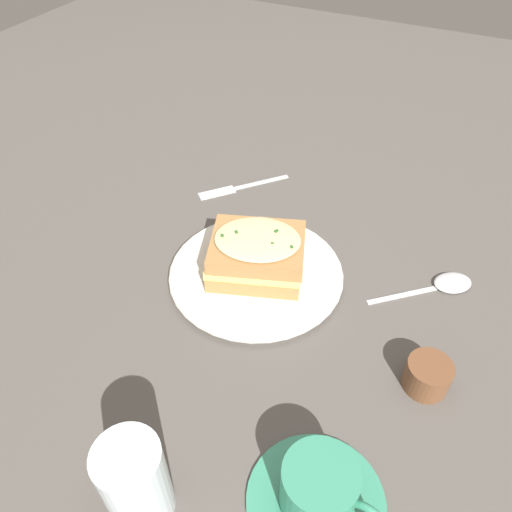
# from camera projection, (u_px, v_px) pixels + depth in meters

# --- Properties ---
(ground_plane) EXTENTS (2.40, 2.40, 0.00)m
(ground_plane) POSITION_uv_depth(u_px,v_px,m) (278.00, 273.00, 0.77)
(ground_plane) COLOR #514C47
(dinner_plate) EXTENTS (0.27, 0.27, 0.02)m
(dinner_plate) POSITION_uv_depth(u_px,v_px,m) (256.00, 273.00, 0.76)
(dinner_plate) COLOR silver
(dinner_plate) RESTS_ON ground_plane
(sandwich) EXTENTS (0.15, 0.17, 0.07)m
(sandwich) POSITION_uv_depth(u_px,v_px,m) (257.00, 254.00, 0.73)
(sandwich) COLOR #A37542
(sandwich) RESTS_ON dinner_plate
(teacup_with_saucer) EXTENTS (0.15, 0.15, 0.07)m
(teacup_with_saucer) POSITION_uv_depth(u_px,v_px,m) (319.00, 491.00, 0.51)
(teacup_with_saucer) COLOR #338466
(teacup_with_saucer) RESTS_ON ground_plane
(water_glass) EXTENTS (0.07, 0.07, 0.11)m
(water_glass) POSITION_uv_depth(u_px,v_px,m) (135.00, 482.00, 0.49)
(water_glass) COLOR silver
(water_glass) RESTS_ON ground_plane
(fork) EXTENTS (0.14, 0.13, 0.00)m
(fork) POSITION_uv_depth(u_px,v_px,m) (234.00, 188.00, 0.93)
(fork) COLOR silver
(fork) RESTS_ON ground_plane
(spoon) EXTENTS (0.13, 0.14, 0.01)m
(spoon) POSITION_uv_depth(u_px,v_px,m) (447.00, 284.00, 0.75)
(spoon) COLOR silver
(spoon) RESTS_ON ground_plane
(condiment_pot) EXTENTS (0.06, 0.06, 0.04)m
(condiment_pot) POSITION_uv_depth(u_px,v_px,m) (427.00, 375.00, 0.62)
(condiment_pot) COLOR brown
(condiment_pot) RESTS_ON ground_plane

